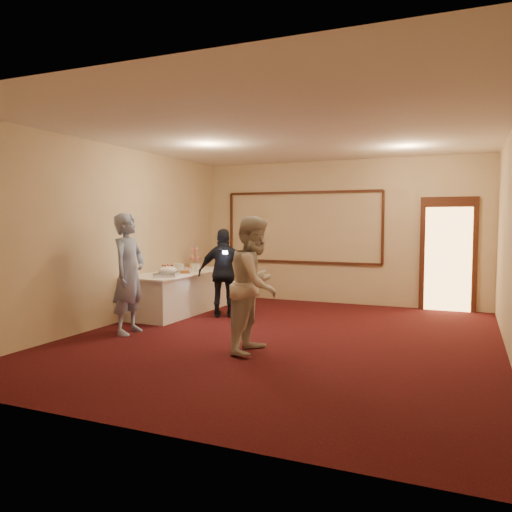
# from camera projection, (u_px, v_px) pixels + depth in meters

# --- Properties ---
(floor) EXTENTS (7.00, 7.00, 0.00)m
(floor) POSITION_uv_depth(u_px,v_px,m) (282.00, 339.00, 7.35)
(floor) COLOR black
(floor) RESTS_ON ground
(room_walls) EXTENTS (6.04, 7.04, 3.02)m
(room_walls) POSITION_uv_depth(u_px,v_px,m) (283.00, 201.00, 7.21)
(room_walls) COLOR beige
(room_walls) RESTS_ON floor
(wall_molding) EXTENTS (3.45, 0.04, 1.55)m
(wall_molding) POSITION_uv_depth(u_px,v_px,m) (302.00, 227.00, 10.74)
(wall_molding) COLOR #361910
(wall_molding) RESTS_ON room_walls
(doorway) EXTENTS (1.05, 0.07, 2.20)m
(doorway) POSITION_uv_depth(u_px,v_px,m) (448.00, 255.00, 9.61)
(doorway) COLOR #361910
(doorway) RESTS_ON floor
(buffet_table) EXTENTS (1.03, 2.52, 0.77)m
(buffet_table) POSITION_uv_depth(u_px,v_px,m) (180.00, 292.00, 9.46)
(buffet_table) COLOR white
(buffet_table) RESTS_ON floor
(pavlova_tray) EXTENTS (0.50, 0.57, 0.19)m
(pavlova_tray) POSITION_uv_depth(u_px,v_px,m) (168.00, 272.00, 8.68)
(pavlova_tray) COLOR silver
(pavlova_tray) RESTS_ON buffet_table
(cupcake_stand) EXTENTS (0.33, 0.33, 0.49)m
(cupcake_stand) POSITION_uv_depth(u_px,v_px,m) (195.00, 259.00, 10.40)
(cupcake_stand) COLOR #DE5678
(cupcake_stand) RESTS_ON buffet_table
(plate_stack_a) EXTENTS (0.20, 0.20, 0.16)m
(plate_stack_a) POSITION_uv_depth(u_px,v_px,m) (179.00, 268.00, 9.48)
(plate_stack_a) COLOR white
(plate_stack_a) RESTS_ON buffet_table
(plate_stack_b) EXTENTS (0.18, 0.18, 0.15)m
(plate_stack_b) POSITION_uv_depth(u_px,v_px,m) (196.00, 267.00, 9.64)
(plate_stack_b) COLOR white
(plate_stack_b) RESTS_ON buffet_table
(tart) EXTENTS (0.26, 0.26, 0.05)m
(tart) POSITION_uv_depth(u_px,v_px,m) (183.00, 272.00, 9.15)
(tart) COLOR white
(tart) RESTS_ON buffet_table
(man) EXTENTS (0.50, 0.71, 1.85)m
(man) POSITION_uv_depth(u_px,v_px,m) (129.00, 274.00, 7.64)
(man) COLOR #8DA4D8
(man) RESTS_ON floor
(woman) EXTENTS (0.70, 0.89, 1.80)m
(woman) POSITION_uv_depth(u_px,v_px,m) (255.00, 284.00, 6.58)
(woman) COLOR beige
(woman) RESTS_ON floor
(guest) EXTENTS (1.02, 0.73, 1.60)m
(guest) POSITION_uv_depth(u_px,v_px,m) (224.00, 273.00, 8.99)
(guest) COLOR black
(guest) RESTS_ON floor
(camera_flash) EXTENTS (0.08, 0.05, 0.05)m
(camera_flash) POSITION_uv_depth(u_px,v_px,m) (225.00, 252.00, 8.65)
(camera_flash) COLOR white
(camera_flash) RESTS_ON guest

